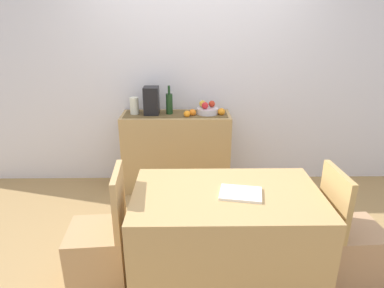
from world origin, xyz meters
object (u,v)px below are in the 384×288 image
at_px(wine_bottle, 169,103).
at_px(coffee_maker, 151,101).
at_px(ceramic_vase, 134,106).
at_px(chair_by_corner, 348,249).
at_px(sideboard_console, 176,152).
at_px(open_book, 241,193).
at_px(dining_table, 225,238).
at_px(chair_near_window, 100,251).
at_px(fruit_bowl, 207,111).

xyz_separation_m(wine_bottle, coffee_maker, (-0.19, 0.00, 0.03)).
distance_m(wine_bottle, coffee_maker, 0.19).
bearing_deg(ceramic_vase, wine_bottle, 0.00).
distance_m(coffee_maker, chair_by_corner, 2.31).
height_order(sideboard_console, open_book, sideboard_console).
relative_size(wine_bottle, open_book, 1.12).
xyz_separation_m(sideboard_console, chair_by_corner, (1.31, -1.51, -0.17)).
bearing_deg(ceramic_vase, dining_table, -60.74).
relative_size(dining_table, chair_near_window, 1.44).
bearing_deg(fruit_bowl, open_book, -84.80).
xyz_separation_m(sideboard_console, open_book, (0.49, -1.53, 0.31)).
distance_m(wine_bottle, dining_table, 1.70).
relative_size(sideboard_console, fruit_bowl, 5.01).
xyz_separation_m(wine_bottle, open_book, (0.55, -1.53, -0.25)).
xyz_separation_m(fruit_bowl, chair_near_window, (-0.86, -1.51, -0.65)).
relative_size(sideboard_console, open_book, 4.24).
distance_m(open_book, chair_near_window, 1.11).
height_order(ceramic_vase, dining_table, ceramic_vase).
height_order(dining_table, chair_by_corner, chair_by_corner).
height_order(sideboard_console, ceramic_vase, ceramic_vase).
distance_m(ceramic_vase, chair_by_corner, 2.42).
relative_size(fruit_bowl, coffee_maker, 0.79).
bearing_deg(open_book, dining_table, 173.79).
height_order(sideboard_console, chair_by_corner, chair_by_corner).
relative_size(sideboard_console, dining_table, 0.91).
bearing_deg(ceramic_vase, fruit_bowl, 0.00).
bearing_deg(wine_bottle, open_book, -70.16).
bearing_deg(sideboard_console, wine_bottle, 180.00).
bearing_deg(coffee_maker, chair_near_window, -99.63).
bearing_deg(chair_near_window, dining_table, -0.08).
height_order(sideboard_console, coffee_maker, coffee_maker).
relative_size(fruit_bowl, chair_near_window, 0.26).
distance_m(fruit_bowl, ceramic_vase, 0.80).
bearing_deg(dining_table, chair_near_window, 179.92).
relative_size(dining_table, chair_by_corner, 1.44).
distance_m(sideboard_console, chair_by_corner, 2.01).
relative_size(sideboard_console, wine_bottle, 3.78).
distance_m(ceramic_vase, dining_table, 1.83).
distance_m(dining_table, open_book, 0.39).
distance_m(fruit_bowl, wine_bottle, 0.42).
bearing_deg(dining_table, open_book, -17.18).
bearing_deg(fruit_bowl, coffee_maker, 180.00).
distance_m(fruit_bowl, dining_table, 1.60).
bearing_deg(wine_bottle, fruit_bowl, 0.00).
distance_m(sideboard_console, open_book, 1.64).
bearing_deg(wine_bottle, ceramic_vase, 180.00).
bearing_deg(chair_near_window, coffee_maker, 80.37).
bearing_deg(sideboard_console, chair_by_corner, -49.01).
relative_size(wine_bottle, ceramic_vase, 1.68).
bearing_deg(coffee_maker, ceramic_vase, 180.00).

